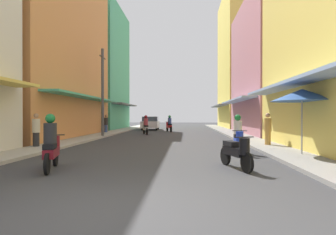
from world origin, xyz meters
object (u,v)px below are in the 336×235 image
Objects in this scene: motorbike_silver at (145,126)px; pedestrian_far at (106,124)px; motorbike_black at (236,152)px; parked_car at (150,123)px; pedestrian_midway at (268,130)px; vendor_umbrella at (302,95)px; motorbike_maroon at (51,145)px; utility_pole at (103,92)px; motorbike_blue at (238,136)px; motorbike_red at (169,124)px; pedestrian_foreground at (36,131)px.

motorbike_silver is 3.74m from pedestrian_far.
motorbike_black is at bearing -71.26° from motorbike_silver.
parked_car is 17.56m from pedestrian_midway.
pedestrian_far is at bearing 131.78° from vendor_umbrella.
motorbike_silver is (0.47, 14.38, 0.00)m from motorbike_maroon.
motorbike_blue is at bearing -43.78° from utility_pole.
pedestrian_far is (-5.30, -2.81, 0.11)m from motorbike_red.
motorbike_red is 13.35m from pedestrian_midway.
motorbike_blue is 11.94m from motorbike_silver.
motorbike_red is 17.96m from motorbike_black.
pedestrian_far is (-3.60, 1.02, 0.11)m from motorbike_silver.
motorbike_maroon is 1.00× the size of motorbike_black.
pedestrian_far is 0.65× the size of vendor_umbrella.
parked_car is 2.51× the size of pedestrian_midway.
utility_pole reaches higher than pedestrian_far.
pedestrian_far is at bearing -152.03° from motorbike_red.
utility_pole is at bearing -76.29° from pedestrian_far.
pedestrian_midway is 11.48m from utility_pole.
vendor_umbrella is 0.40× the size of utility_pole.
pedestrian_midway is (2.56, 5.57, 0.33)m from motorbike_black.
vendor_umbrella reaches higher than pedestrian_midway.
vendor_umbrella is at bearing -8.70° from pedestrian_foreground.
motorbike_blue is at bearing 32.40° from motorbike_maroon.
vendor_umbrella reaches higher than motorbike_blue.
motorbike_red is at bearing 57.64° from utility_pole.
parked_car is at bearing 113.27° from vendor_umbrella.
parked_car is (-2.27, 3.58, 0.04)m from motorbike_red.
vendor_umbrella reaches higher than motorbike_silver.
parked_car is at bearing 108.23° from motorbike_blue.
pedestrian_midway is 3.48m from vendor_umbrella.
pedestrian_foreground is at bearing -100.03° from parked_car.
vendor_umbrella is (2.84, 2.42, 1.78)m from motorbike_black.
pedestrian_far is 0.26× the size of utility_pole.
pedestrian_midway reaches higher than parked_car.
pedestrian_foreground is at bearing 174.21° from motorbike_blue.
motorbike_blue is at bearing -71.77° from parked_car.
vendor_umbrella is at bearing -20.18° from motorbike_blue.
pedestrian_midway reaches higher than motorbike_maroon.
pedestrian_midway reaches higher than motorbike_black.
motorbike_blue is 11.37m from utility_pole.
parked_car is 2.54× the size of pedestrian_foreground.
motorbike_maroon is 11.86m from utility_pole.
motorbike_silver is at bearing -113.93° from motorbike_red.
vendor_umbrella is at bearing -56.60° from motorbike_silver.
motorbike_silver is 10.39m from pedestrian_foreground.
motorbike_silver is 0.69× the size of vendor_umbrella.
utility_pole reaches higher than motorbike_red.
motorbike_red is 6.00m from pedestrian_far.
parked_car is (-5.95, 18.07, 0.04)m from motorbike_blue.
pedestrian_foreground is (-5.30, -13.58, 0.11)m from motorbike_red.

